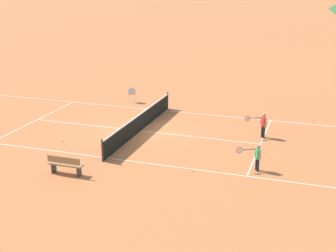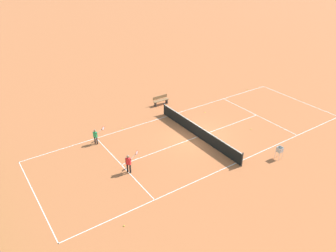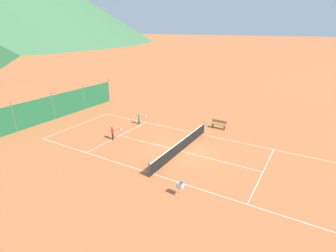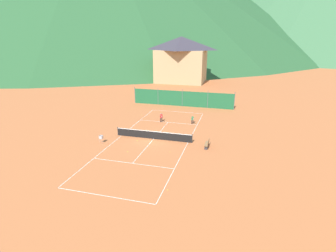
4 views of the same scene
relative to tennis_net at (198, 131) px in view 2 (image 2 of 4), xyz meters
The scene contains 13 objects.
ground_plane 0.50m from the tennis_net, ahead, with size 600.00×600.00×0.00m, color #BC6638.
court_line_markings 0.50m from the tennis_net, ahead, with size 8.25×23.85×0.01m.
tennis_net is the anchor object (origin of this frame).
player_near_service 7.47m from the tennis_net, 62.99° to the left, with size 0.49×1.00×1.18m.
player_far_service 6.40m from the tennis_net, 98.75° to the left, with size 0.58×1.06×1.29m.
tennis_ball_far_corner 4.18m from the tennis_net, 47.49° to the right, with size 0.07×0.07×0.07m, color #CCE033.
tennis_ball_near_corner 5.98m from the tennis_net, 43.66° to the left, with size 0.07×0.07×0.07m, color #CCE033.
tennis_ball_by_net_left 10.87m from the tennis_net, 65.85° to the right, with size 0.07×0.07×0.07m, color #CCE033.
tennis_ball_alley_right 10.05m from the tennis_net, 119.23° to the left, with size 0.07×0.07×0.07m, color #CCE033.
tennis_ball_by_net_right 4.43m from the tennis_net, 109.63° to the right, with size 0.07×0.07×0.07m, color #CCE033.
tennis_ball_mid_court 2.01m from the tennis_net, 146.81° to the right, with size 0.07×0.07×0.07m, color #CCE033.
ball_hopper 5.96m from the tennis_net, 152.83° to the right, with size 0.36×0.36×0.89m.
courtside_bench 6.40m from the tennis_net, ahead, with size 0.36×1.50×0.84m.
Camera 2 is at (-16.25, 13.75, 12.61)m, focal length 35.00 mm.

